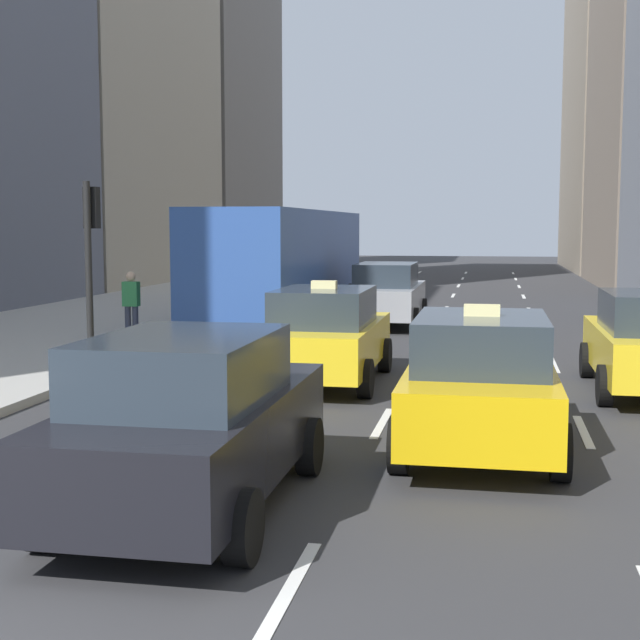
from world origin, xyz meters
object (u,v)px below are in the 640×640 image
object	(u,v)px
taxi_second	(481,381)
sedan_black_near	(191,421)
pedestrian_far_walking	(131,304)
traffic_light_pole	(91,250)
sedan_silver_behind	(387,294)
city_bus	(285,263)
taxi_third	(326,335)

from	to	relation	value
taxi_second	sedan_black_near	world-z (taller)	taxi_second
taxi_second	sedan_black_near	distance (m)	4.11
taxi_second	pedestrian_far_walking	size ratio (longest dim) A/B	2.67
taxi_second	traffic_light_pole	xyz separation A→B (m)	(-6.75, 3.17, 1.53)
pedestrian_far_walking	sedan_silver_behind	bearing A→B (deg)	50.04
sedan_silver_behind	taxi_second	bearing A→B (deg)	-78.63
city_bus	pedestrian_far_walking	xyz separation A→B (m)	(-2.35, -5.40, -0.72)
sedan_silver_behind	traffic_light_pole	distance (m)	11.55
traffic_light_pole	sedan_silver_behind	bearing A→B (deg)	69.83
taxi_third	pedestrian_far_walking	world-z (taller)	taxi_third
sedan_black_near	pedestrian_far_walking	size ratio (longest dim) A/B	2.72
taxi_second	sedan_silver_behind	bearing A→B (deg)	101.37
taxi_second	traffic_light_pole	distance (m)	7.61
taxi_second	pedestrian_far_walking	world-z (taller)	taxi_second
traffic_light_pole	pedestrian_far_walking	bearing A→B (deg)	104.78
taxi_third	sedan_silver_behind	world-z (taller)	taxi_third
taxi_second	pedestrian_far_walking	bearing A→B (deg)	135.72
sedan_silver_behind	pedestrian_far_walking	world-z (taller)	pedestrian_far_walking
taxi_third	city_bus	xyz separation A→B (m)	(-2.81, 8.81, 0.91)
taxi_third	traffic_light_pole	xyz separation A→B (m)	(-3.95, -1.18, 1.53)
sedan_silver_behind	traffic_light_pole	bearing A→B (deg)	-110.17
taxi_second	sedan_silver_behind	size ratio (longest dim) A/B	0.90
taxi_third	sedan_black_near	world-z (taller)	taxi_third
taxi_third	sedan_black_near	distance (m)	7.36
taxi_second	taxi_third	bearing A→B (deg)	122.75
traffic_light_pole	taxi_second	bearing A→B (deg)	-25.17
city_bus	traffic_light_pole	size ratio (longest dim) A/B	3.22
sedan_silver_behind	traffic_light_pole	size ratio (longest dim) A/B	1.36
taxi_second	sedan_silver_behind	world-z (taller)	taxi_second
taxi_third	city_bus	size ratio (longest dim) A/B	0.38
sedan_black_near	city_bus	distance (m)	16.44
taxi_second	sedan_black_near	xyz separation A→B (m)	(-2.80, -3.01, 0.03)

